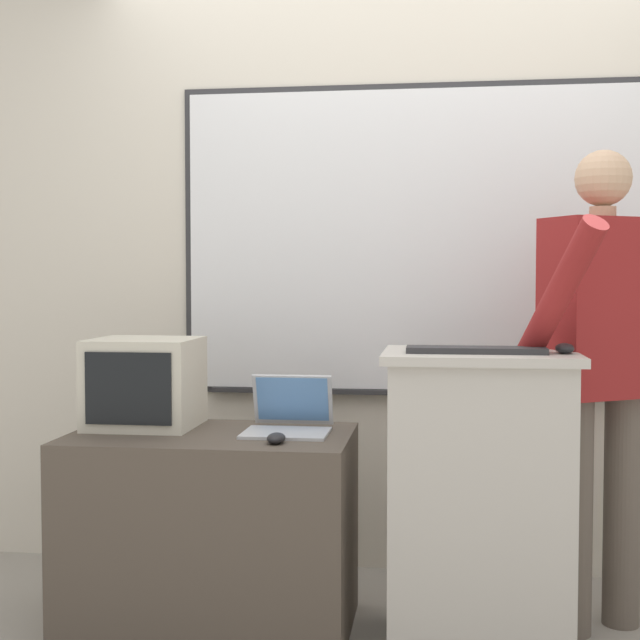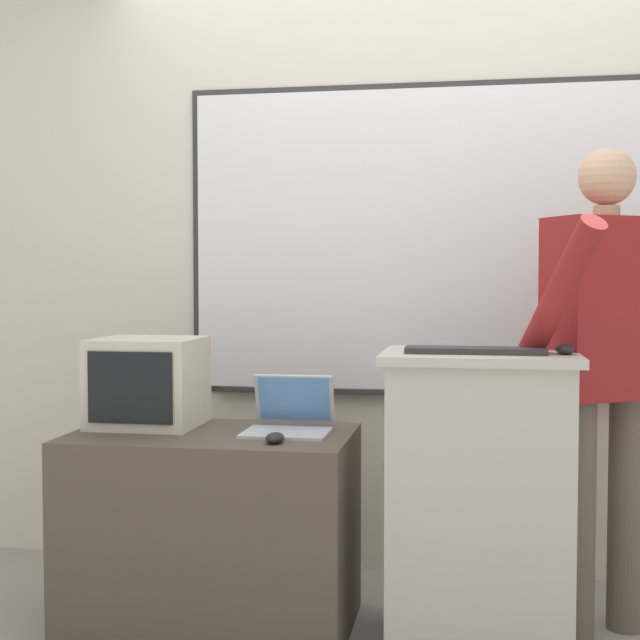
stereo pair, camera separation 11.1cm
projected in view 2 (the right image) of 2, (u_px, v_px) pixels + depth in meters
back_wall at (410, 220)px, 3.75m from camera, size 6.40×0.17×2.97m
lectern_podium at (479, 500)px, 2.96m from camera, size 0.64×0.49×0.99m
side_desk at (213, 530)px, 3.14m from camera, size 0.98×0.59×0.70m
person_presenter at (605, 358)px, 3.05m from camera, size 0.57×0.69×1.68m
laptop at (291, 415)px, 3.16m from camera, size 0.29×0.30×0.20m
wireless_keyboard at (475, 350)px, 2.88m from camera, size 0.45×0.13×0.02m
computer_mouse_by_laptop at (275, 438)px, 2.92m from camera, size 0.06×0.10×0.03m
computer_mouse_by_keyboard at (565, 349)px, 2.84m from camera, size 0.06×0.10×0.03m
crt_monitor at (148, 382)px, 3.26m from camera, size 0.38×0.36×0.32m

